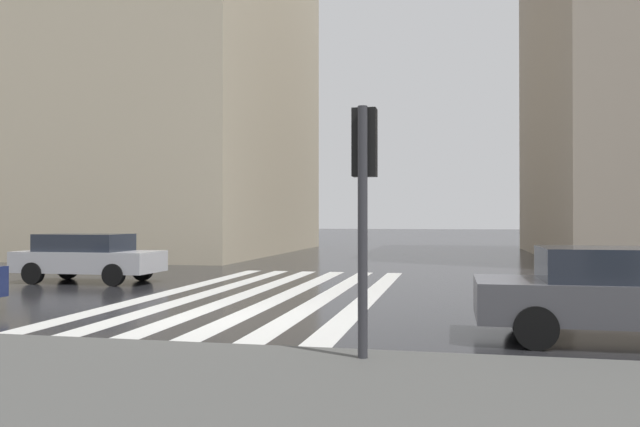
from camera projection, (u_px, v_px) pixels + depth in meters
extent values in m
plane|color=black|center=(218.00, 318.00, 11.79)|extent=(220.00, 220.00, 0.00)
cube|color=silver|center=(371.00, 295.00, 15.23)|extent=(13.00, 0.50, 0.01)
cube|color=silver|center=(330.00, 294.00, 15.43)|extent=(13.00, 0.50, 0.01)
cube|color=silver|center=(290.00, 293.00, 15.64)|extent=(13.00, 0.50, 0.01)
cube|color=silver|center=(251.00, 292.00, 15.84)|extent=(13.00, 0.50, 0.01)
cube|color=silver|center=(214.00, 291.00, 16.05)|extent=(13.00, 0.50, 0.01)
cube|color=silver|center=(177.00, 291.00, 16.25)|extent=(13.00, 0.50, 0.01)
cube|color=beige|center=(104.00, 66.00, 36.23)|extent=(18.34, 21.26, 21.24)
cylinder|color=#333338|center=(363.00, 232.00, 7.70)|extent=(0.12, 0.12, 3.07)
cube|color=black|center=(365.00, 143.00, 7.89)|extent=(0.22, 0.30, 0.85)
sphere|color=red|center=(366.00, 122.00, 8.01)|extent=(0.17, 0.17, 0.17)
sphere|color=orange|center=(366.00, 144.00, 8.01)|extent=(0.17, 0.17, 0.17)
sphere|color=green|center=(366.00, 166.00, 8.01)|extent=(0.17, 0.17, 0.17)
cube|color=#4C4C51|center=(616.00, 301.00, 9.45)|extent=(1.75, 4.10, 0.60)
cube|color=#232833|center=(627.00, 265.00, 9.42)|extent=(1.54, 2.46, 0.50)
cylinder|color=black|center=(536.00, 328.00, 8.89)|extent=(0.20, 0.62, 0.62)
cylinder|color=black|center=(523.00, 311.00, 10.51)|extent=(0.20, 0.62, 0.62)
cube|color=#B7B7BC|center=(89.00, 261.00, 18.43)|extent=(1.75, 4.10, 0.60)
cube|color=#232833|center=(85.00, 242.00, 18.47)|extent=(1.54, 2.46, 0.50)
cylinder|color=black|center=(142.00, 270.00, 18.98)|extent=(0.20, 0.62, 0.62)
cylinder|color=black|center=(114.00, 275.00, 17.36)|extent=(0.20, 0.62, 0.62)
cylinder|color=black|center=(68.00, 269.00, 19.49)|extent=(0.20, 0.62, 0.62)
cylinder|color=black|center=(33.00, 273.00, 17.88)|extent=(0.20, 0.62, 0.62)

